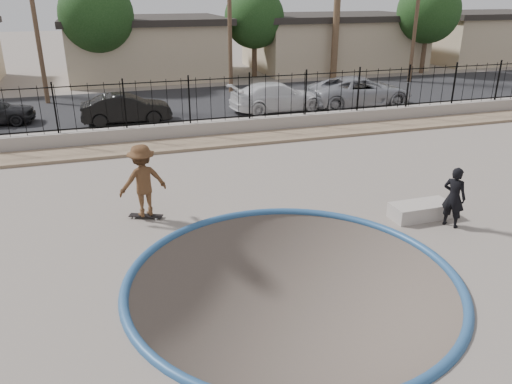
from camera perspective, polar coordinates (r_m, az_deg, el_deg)
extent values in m
cube|color=slate|center=(22.56, -8.09, 4.65)|extent=(120.00, 120.00, 2.20)
torus|color=#264E7E|center=(10.55, 4.19, -9.99)|extent=(7.04, 7.04, 0.20)
cube|color=#977E63|center=(19.58, -6.83, 5.54)|extent=(42.00, 1.60, 0.11)
cube|color=#9E948B|center=(20.56, -7.47, 7.02)|extent=(42.00, 0.45, 0.60)
cube|color=black|center=(20.45, -7.52, 8.16)|extent=(40.00, 0.04, 0.03)
cube|color=black|center=(20.13, -7.75, 12.52)|extent=(40.00, 0.04, 0.04)
cube|color=black|center=(27.07, -10.09, 9.92)|extent=(90.00, 8.00, 0.04)
cube|color=tan|center=(36.13, -12.51, 15.55)|extent=(10.00, 8.00, 3.50)
cube|color=black|center=(35.98, -12.77, 18.62)|extent=(10.60, 8.60, 0.40)
cube|color=tan|center=(39.96, 8.72, 16.39)|extent=(12.00, 8.00, 3.50)
cube|color=black|center=(39.82, 8.88, 19.18)|extent=(12.60, 8.60, 0.40)
cube|color=tan|center=(47.75, 24.62, 15.64)|extent=(11.00, 8.00, 3.50)
cube|color=black|center=(47.64, 25.01, 17.94)|extent=(11.60, 8.60, 0.40)
cylinder|color=#473323|center=(28.40, -24.04, 18.15)|extent=(0.24, 0.24, 9.00)
cylinder|color=#473323|center=(29.23, -3.06, 20.46)|extent=(0.24, 0.24, 9.50)
cylinder|color=#473323|center=(34.30, 17.95, 19.33)|extent=(0.24, 0.24, 9.00)
cylinder|color=#473323|center=(32.53, -17.22, 13.97)|extent=(0.34, 0.34, 3.00)
sphere|color=#143311|center=(32.30, -17.78, 18.69)|extent=(4.32, 4.32, 4.32)
cylinder|color=#473323|center=(35.11, -0.19, 15.25)|extent=(0.34, 0.34, 2.75)
sphere|color=#143311|center=(34.90, -0.19, 19.28)|extent=(3.96, 3.96, 3.96)
cylinder|color=#473323|center=(38.68, 18.62, 14.98)|extent=(0.34, 0.34, 3.00)
sphere|color=#143311|center=(38.49, 19.13, 18.94)|extent=(4.32, 4.32, 4.32)
imported|color=brown|center=(13.14, -12.79, 0.87)|extent=(1.35, 0.94, 1.91)
cube|color=black|center=(13.48, -12.47, -2.65)|extent=(0.90, 0.56, 0.02)
cylinder|color=silver|center=(13.52, -13.77, -2.87)|extent=(0.07, 0.05, 0.06)
cylinder|color=silver|center=(13.66, -13.54, -2.58)|extent=(0.07, 0.05, 0.06)
cylinder|color=silver|center=(13.34, -11.35, -3.02)|extent=(0.07, 0.05, 0.06)
cylinder|color=silver|center=(13.48, -11.15, -2.72)|extent=(0.07, 0.05, 0.06)
imported|color=black|center=(13.40, 21.68, -0.56)|extent=(0.62, 0.69, 1.57)
cube|color=#A99F96|center=(13.84, 18.29, -2.02)|extent=(1.60, 0.71, 0.40)
imported|color=black|center=(23.22, -14.59, 9.21)|extent=(3.91, 1.41, 1.28)
imported|color=white|center=(24.85, 2.48, 10.81)|extent=(4.84, 2.23, 1.37)
imported|color=#9D9EA5|center=(26.43, 11.77, 11.20)|extent=(5.39, 2.53, 1.49)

